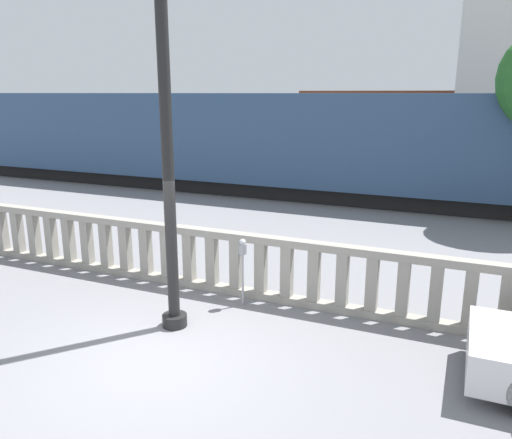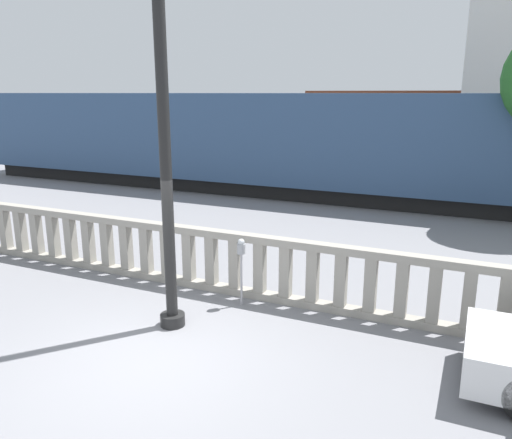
% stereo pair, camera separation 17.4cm
% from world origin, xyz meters
% --- Properties ---
extents(ground_plane, '(160.00, 160.00, 0.00)m').
position_xyz_m(ground_plane, '(0.00, 0.00, 0.00)').
color(ground_plane, slate).
extents(balustrade, '(17.78, 0.24, 1.25)m').
position_xyz_m(balustrade, '(0.00, 2.76, 0.63)').
color(balustrade, gray).
rests_on(balustrade, ground).
extents(lamppost, '(0.42, 0.42, 6.85)m').
position_xyz_m(lamppost, '(-0.36, 1.10, 3.56)').
color(lamppost, black).
rests_on(lamppost, ground).
extents(parking_meter, '(0.15, 0.15, 1.29)m').
position_xyz_m(parking_meter, '(0.34, 2.33, 1.01)').
color(parking_meter, '#99999E').
rests_on(parking_meter, ground).
extents(train_near, '(25.72, 3.04, 4.42)m').
position_xyz_m(train_near, '(-3.79, 12.46, 2.00)').
color(train_near, black).
rests_on(train_near, ground).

